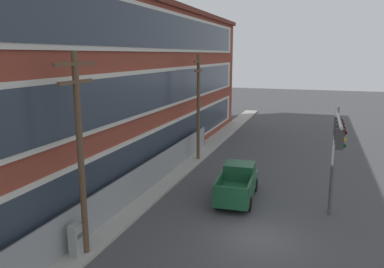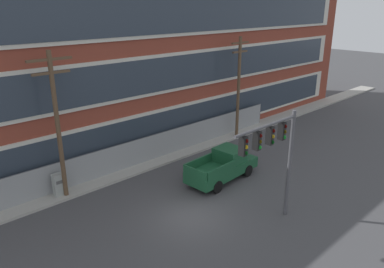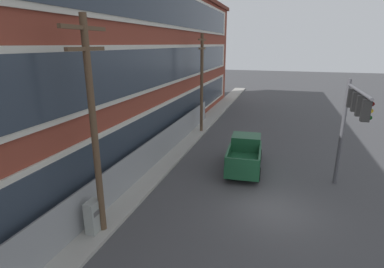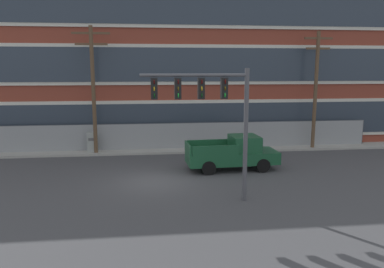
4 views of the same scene
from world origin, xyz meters
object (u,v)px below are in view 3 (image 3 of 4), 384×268
object	(u,v)px
electrical_cabinet	(94,218)
pickup_truck_dark_green	(245,154)
utility_pole_midblock	(202,81)
utility_pole_near_corner	(93,122)
traffic_signal_mast	(352,114)

from	to	relation	value
electrical_cabinet	pickup_truck_dark_green	bearing A→B (deg)	-29.69
pickup_truck_dark_green	electrical_cabinet	world-z (taller)	pickup_truck_dark_green
utility_pole_midblock	electrical_cabinet	distance (m)	16.31
pickup_truck_dark_green	electrical_cabinet	size ratio (longest dim) A/B	3.57
utility_pole_near_corner	electrical_cabinet	distance (m)	4.05
pickup_truck_dark_green	electrical_cabinet	distance (m)	10.20
utility_pole_midblock	utility_pole_near_corner	bearing A→B (deg)	179.84
traffic_signal_mast	utility_pole_midblock	world-z (taller)	utility_pole_midblock
pickup_truck_dark_green	traffic_signal_mast	bearing A→B (deg)	-113.58
pickup_truck_dark_green	utility_pole_midblock	xyz separation A→B (m)	(6.99, 4.75, 3.67)
traffic_signal_mast	pickup_truck_dark_green	distance (m)	6.65
utility_pole_near_corner	electrical_cabinet	xyz separation A→B (m)	(-0.26, 0.25, -4.03)
traffic_signal_mast	pickup_truck_dark_green	world-z (taller)	traffic_signal_mast
pickup_truck_dark_green	utility_pole_midblock	size ratio (longest dim) A/B	0.65
utility_pole_near_corner	electrical_cabinet	bearing A→B (deg)	135.40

